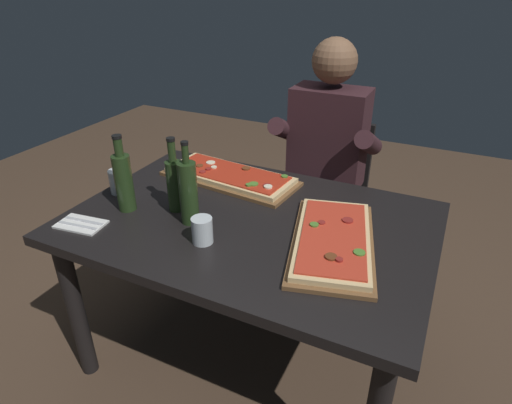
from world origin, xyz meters
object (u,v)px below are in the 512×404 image
at_px(diner_chair, 327,191).
at_px(vinegar_bottle_green, 188,192).
at_px(dining_table, 251,239).
at_px(pizza_rectangular_front, 230,176).
at_px(seated_diner, 324,157).
at_px(tumbler_near_camera, 202,232).
at_px(wine_bottle_dark, 124,180).
at_px(tumbler_far_side, 119,181).
at_px(pizza_rectangular_left, 333,240).
at_px(oil_bottle_amber, 175,183).

bearing_deg(diner_chair, vinegar_bottle_green, -105.20).
bearing_deg(dining_table, pizza_rectangular_front, 131.58).
bearing_deg(diner_chair, seated_diner, -90.00).
height_order(dining_table, tumbler_near_camera, tumbler_near_camera).
bearing_deg(tumbler_near_camera, seated_diner, 81.27).
xyz_separation_m(dining_table, pizza_rectangular_front, (-0.24, 0.27, 0.12)).
bearing_deg(pizza_rectangular_front, wine_bottle_dark, -120.06).
relative_size(vinegar_bottle_green, tumbler_near_camera, 3.39).
relative_size(tumbler_near_camera, tumbler_far_side, 0.93).
relative_size(wine_bottle_dark, tumbler_far_side, 3.02).
bearing_deg(pizza_rectangular_left, tumbler_far_side, -179.62).
distance_m(wine_bottle_dark, vinegar_bottle_green, 0.29).
relative_size(pizza_rectangular_front, tumbler_near_camera, 6.76).
distance_m(pizza_rectangular_left, tumbler_near_camera, 0.46).
bearing_deg(oil_bottle_amber, tumbler_near_camera, -35.74).
relative_size(oil_bottle_amber, seated_diner, 0.23).
bearing_deg(wine_bottle_dark, oil_bottle_amber, 25.27).
distance_m(pizza_rectangular_front, tumbler_far_side, 0.49).
distance_m(pizza_rectangular_front, vinegar_bottle_green, 0.41).
bearing_deg(pizza_rectangular_left, wine_bottle_dark, -172.44).
distance_m(pizza_rectangular_front, pizza_rectangular_left, 0.67).
height_order(oil_bottle_amber, diner_chair, oil_bottle_amber).
bearing_deg(tumbler_far_side, pizza_rectangular_front, 40.32).
distance_m(dining_table, wine_bottle_dark, 0.56).
height_order(dining_table, pizza_rectangular_front, pizza_rectangular_front).
bearing_deg(tumbler_far_side, vinegar_bottle_green, -10.55).
bearing_deg(pizza_rectangular_left, seated_diner, 109.85).
bearing_deg(seated_diner, dining_table, -95.13).
xyz_separation_m(dining_table, oil_bottle_amber, (-0.30, -0.06, 0.21)).
xyz_separation_m(pizza_rectangular_left, vinegar_bottle_green, (-0.54, -0.08, 0.11)).
distance_m(oil_bottle_amber, diner_chair, 1.06).
xyz_separation_m(pizza_rectangular_front, tumbler_far_side, (-0.37, -0.32, 0.03)).
distance_m(vinegar_bottle_green, seated_diner, 0.91).
distance_m(pizza_rectangular_front, diner_chair, 0.71).
bearing_deg(dining_table, tumbler_far_side, -175.99).
xyz_separation_m(dining_table, tumbler_far_side, (-0.62, -0.04, 0.15)).
xyz_separation_m(pizza_rectangular_left, diner_chair, (-0.28, 0.89, -0.27)).
bearing_deg(vinegar_bottle_green, wine_bottle_dark, -174.83).
xyz_separation_m(dining_table, vinegar_bottle_green, (-0.20, -0.12, 0.23)).
relative_size(dining_table, vinegar_bottle_green, 4.25).
bearing_deg(pizza_rectangular_left, tumbler_near_camera, -156.50).
xyz_separation_m(wine_bottle_dark, oil_bottle_amber, (0.18, 0.09, -0.01)).
height_order(dining_table, vinegar_bottle_green, vinegar_bottle_green).
relative_size(pizza_rectangular_left, vinegar_bottle_green, 1.88).
relative_size(pizza_rectangular_front, wine_bottle_dark, 2.08).
xyz_separation_m(vinegar_bottle_green, seated_diner, (0.27, 0.86, -0.13)).
bearing_deg(wine_bottle_dark, pizza_rectangular_left, 7.56).
distance_m(dining_table, tumbler_near_camera, 0.27).
relative_size(oil_bottle_amber, tumbler_far_side, 2.93).
relative_size(oil_bottle_amber, vinegar_bottle_green, 0.93).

